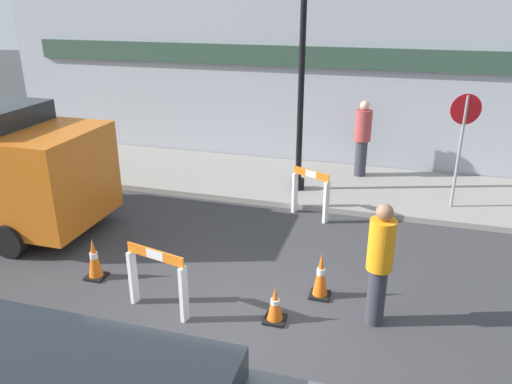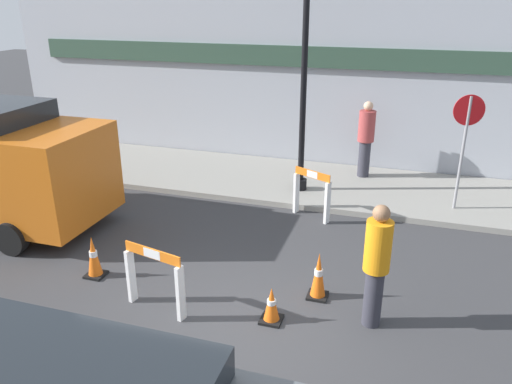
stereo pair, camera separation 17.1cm
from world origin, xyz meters
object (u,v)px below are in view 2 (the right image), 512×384
(person_worker, at_px, (377,262))
(person_pedestrian, at_px, (366,137))
(stop_sign, at_px, (465,134))
(streetlamp_post, at_px, (306,23))

(person_worker, height_order, person_pedestrian, person_pedestrian)
(person_worker, bearing_deg, person_pedestrian, -52.16)
(person_worker, bearing_deg, stop_sign, -75.97)
(streetlamp_post, distance_m, person_worker, 5.56)
(person_worker, xyz_separation_m, person_pedestrian, (-0.73, 5.73, 0.14))
(streetlamp_post, xyz_separation_m, person_pedestrian, (1.26, 1.32, -2.61))
(streetlamp_post, relative_size, stop_sign, 2.39)
(stop_sign, xyz_separation_m, person_pedestrian, (-2.01, 1.43, -0.59))
(stop_sign, height_order, person_worker, stop_sign)
(stop_sign, bearing_deg, person_pedestrian, -49.57)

